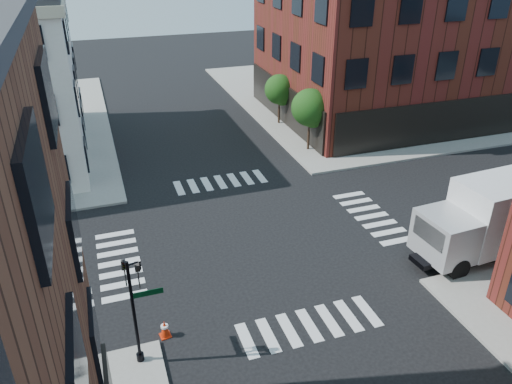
{
  "coord_description": "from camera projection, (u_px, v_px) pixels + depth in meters",
  "views": [
    {
      "loc": [
        -7.09,
        -21.08,
        14.33
      ],
      "look_at": [
        0.2,
        0.4,
        2.5
      ],
      "focal_mm": 35.0,
      "sensor_mm": 36.0,
      "label": 1
    }
  ],
  "objects": [
    {
      "name": "sidewalk_ne",
      "position": [
        387.0,
        93.0,
        49.93
      ],
      "size": [
        30.0,
        30.0,
        0.15
      ],
      "primitive_type": "cube",
      "color": "gray",
      "rests_on": "ground"
    },
    {
      "name": "tree_far",
      "position": [
        280.0,
        91.0,
        40.59
      ],
      "size": [
        2.43,
        2.43,
        4.07
      ],
      "color": "black",
      "rests_on": "ground"
    },
    {
      "name": "tree_near",
      "position": [
        311.0,
        109.0,
        35.42
      ],
      "size": [
        2.69,
        2.69,
        4.49
      ],
      "color": "black",
      "rests_on": "ground"
    },
    {
      "name": "traffic_cone",
      "position": [
        165.0,
        329.0,
        19.77
      ],
      "size": [
        0.48,
        0.48,
        0.78
      ],
      "rotation": [
        0.0,
        0.0,
        0.14
      ],
      "color": "red",
      "rests_on": "ground"
    },
    {
      "name": "signal_pole",
      "position": [
        134.0,
        300.0,
        17.51
      ],
      "size": [
        1.29,
        1.24,
        4.6
      ],
      "color": "black",
      "rests_on": "ground"
    },
    {
      "name": "ground",
      "position": [
        255.0,
        238.0,
        26.35
      ],
      "size": [
        120.0,
        120.0,
        0.0
      ],
      "primitive_type": "plane",
      "color": "black",
      "rests_on": "ground"
    },
    {
      "name": "building_ne",
      "position": [
        421.0,
        42.0,
        42.85
      ],
      "size": [
        25.0,
        16.0,
        12.0
      ],
      "primitive_type": "cube",
      "color": "#491D12",
      "rests_on": "ground"
    },
    {
      "name": "box_truck",
      "position": [
        501.0,
        215.0,
        24.39
      ],
      "size": [
        8.85,
        3.18,
        3.94
      ],
      "rotation": [
        0.0,
        0.0,
        0.07
      ],
      "color": "silver",
      "rests_on": "ground"
    }
  ]
}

